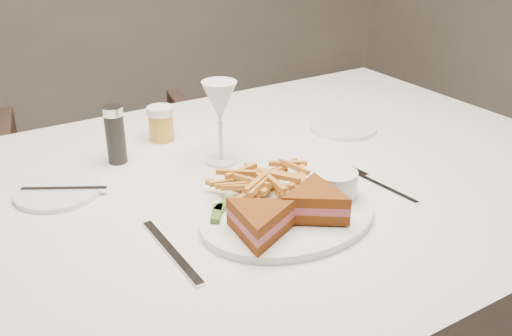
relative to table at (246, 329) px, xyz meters
The scene contains 3 objects.
table is the anchor object (origin of this frame).
chair_far 0.87m from the table, 96.61° to the left, with size 0.64×0.60×0.66m, color #4A352D.
table_setting 0.42m from the table, 97.19° to the right, with size 0.83×0.63×0.18m.
Camera 1 is at (-0.13, -0.86, 1.26)m, focal length 40.00 mm.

